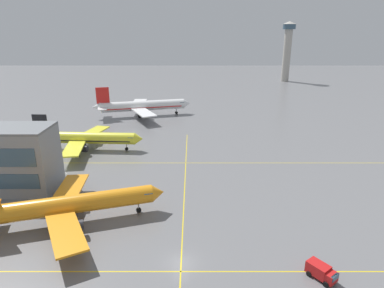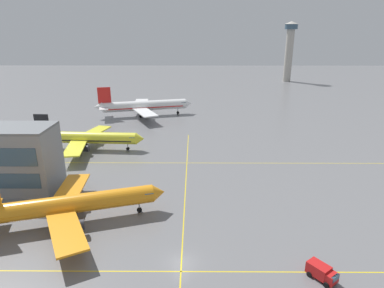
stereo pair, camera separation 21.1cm
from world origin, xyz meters
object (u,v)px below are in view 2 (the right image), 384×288
Objects in this scene: service_truck_red_van at (322,272)px; control_tower at (289,47)px; airliner_second_row at (87,138)px; airliner_front_gate at (71,205)px; airliner_third_row at (144,106)px.

service_truck_red_van is 199.42m from control_tower.
service_truck_red_van is (49.00, -52.98, -2.38)m from airliner_second_row.
airliner_third_row is at bearing 88.92° from airliner_front_gate.
airliner_second_row is 170.28m from control_tower.
airliner_front_gate is at bearing -91.08° from airliner_third_row.
airliner_second_row is at bearing -104.89° from airliner_third_row.
airliner_third_row is (1.49, 79.05, 0.62)m from airliner_front_gate.
airliner_third_row reaches higher than service_truck_red_van.
control_tower reaches higher than service_truck_red_van.
control_tower is (84.61, 99.46, 18.43)m from airliner_third_row.
airliner_second_row is 7.65× the size of service_truck_red_van.
control_tower is (95.33, 139.80, 19.08)m from airliner_second_row.
airliner_front_gate is at bearing 160.27° from service_truck_red_van.
airliner_second_row is at bearing 103.41° from airliner_front_gate.
control_tower reaches higher than airliner_front_gate.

